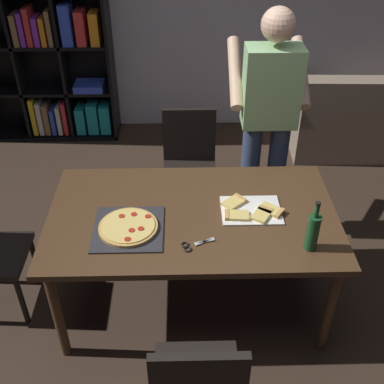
# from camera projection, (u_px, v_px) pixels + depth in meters

# --- Properties ---
(ground_plane) EXTENTS (12.00, 12.00, 0.00)m
(ground_plane) POSITION_uv_depth(u_px,v_px,m) (193.00, 297.00, 3.31)
(ground_plane) COLOR #38281E
(dining_table) EXTENTS (1.74, 1.00, 0.75)m
(dining_table) POSITION_uv_depth(u_px,v_px,m) (193.00, 222.00, 2.90)
(dining_table) COLOR #4C331E
(dining_table) RESTS_ON ground_plane
(chair_far_side) EXTENTS (0.42, 0.42, 0.90)m
(chair_far_side) POSITION_uv_depth(u_px,v_px,m) (190.00, 159.00, 3.80)
(chair_far_side) COLOR black
(chair_far_side) RESTS_ON ground_plane
(couch) EXTENTS (1.73, 0.91, 0.85)m
(couch) POSITION_uv_depth(u_px,v_px,m) (377.00, 121.00, 4.76)
(couch) COLOR gray
(couch) RESTS_ON ground_plane
(bookshelf) EXTENTS (1.40, 0.35, 1.95)m
(bookshelf) POSITION_uv_depth(u_px,v_px,m) (45.00, 43.00, 4.62)
(bookshelf) COLOR black
(bookshelf) RESTS_ON ground_plane
(person_serving_pizza) EXTENTS (0.55, 0.54, 1.75)m
(person_serving_pizza) POSITION_uv_depth(u_px,v_px,m) (268.00, 116.00, 3.34)
(person_serving_pizza) COLOR #38476B
(person_serving_pizza) RESTS_ON ground_plane
(pepperoni_pizza_on_tray) EXTENTS (0.40, 0.40, 0.04)m
(pepperoni_pizza_on_tray) POSITION_uv_depth(u_px,v_px,m) (128.00, 227.00, 2.74)
(pepperoni_pizza_on_tray) COLOR #2D2D33
(pepperoni_pizza_on_tray) RESTS_ON dining_table
(pizza_slices_on_towel) EXTENTS (0.38, 0.29, 0.03)m
(pizza_slices_on_towel) POSITION_uv_depth(u_px,v_px,m) (251.00, 210.00, 2.87)
(pizza_slices_on_towel) COLOR white
(pizza_slices_on_towel) RESTS_ON dining_table
(wine_bottle) EXTENTS (0.07, 0.07, 0.32)m
(wine_bottle) POSITION_uv_depth(u_px,v_px,m) (313.00, 231.00, 2.55)
(wine_bottle) COLOR #194723
(wine_bottle) RESTS_ON dining_table
(kitchen_scissors) EXTENTS (0.20, 0.12, 0.01)m
(kitchen_scissors) POSITION_uv_depth(u_px,v_px,m) (193.00, 245.00, 2.63)
(kitchen_scissors) COLOR silver
(kitchen_scissors) RESTS_ON dining_table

